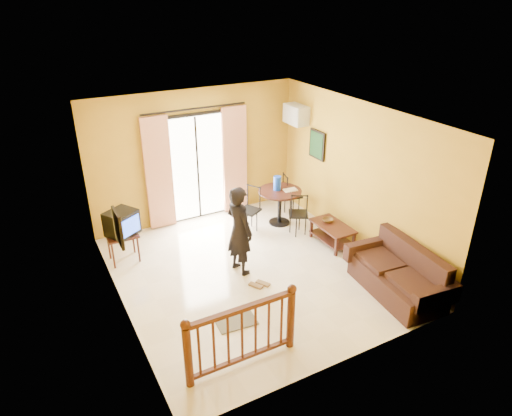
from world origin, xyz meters
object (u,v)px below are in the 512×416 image
dining_table (280,197)px  coffee_table (332,231)px  sofa (399,276)px  standing_person (239,230)px  television (122,223)px

dining_table → coffee_table: dining_table is taller
sofa → standing_person: standing_person is taller
television → coffee_table: bearing=-50.6°
dining_table → sofa: bearing=-81.4°
television → dining_table: television is taller
standing_person → television: bearing=40.1°
standing_person → sofa: bearing=-144.2°
standing_person → dining_table: bearing=-63.8°
coffee_table → sofa: 1.81m
sofa → dining_table: bearing=104.5°
coffee_table → sofa: size_ratio=0.51×
dining_table → standing_person: standing_person is taller
television → standing_person: standing_person is taller
television → sofa: bearing=-71.0°
dining_table → standing_person: size_ratio=0.56×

